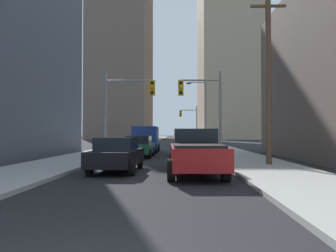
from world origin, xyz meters
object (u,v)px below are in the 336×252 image
object	(u,v)px
cargo_van_blue	(146,138)
sedan_black	(117,154)
pickup_truck_red	(196,152)
sedan_green	(139,146)
sedan_navy	(186,146)
traffic_signal_far_right	(189,119)
traffic_signal_near_left	(127,100)
traffic_signal_near_right	(202,100)

from	to	relation	value
cargo_van_blue	sedan_black	xyz separation A→B (m)	(0.13, -13.81, -0.52)
pickup_truck_red	sedan_green	world-z (taller)	pickup_truck_red
cargo_van_blue	sedan_navy	distance (m)	5.30
sedan_black	traffic_signal_far_right	distance (m)	37.24
sedan_navy	traffic_signal_near_left	xyz separation A→B (m)	(-4.18, -1.74, 3.26)
pickup_truck_red	traffic_signal_near_right	xyz separation A→B (m)	(0.94, 8.88, 3.07)
traffic_signal_near_left	traffic_signal_near_right	world-z (taller)	same
pickup_truck_red	traffic_signal_far_right	world-z (taller)	traffic_signal_far_right
sedan_black	traffic_signal_far_right	xyz separation A→B (m)	(4.44, 36.84, 3.23)
sedan_navy	sedan_green	size ratio (longest dim) A/B	1.00
pickup_truck_red	sedan_black	size ratio (longest dim) A/B	1.28
pickup_truck_red	cargo_van_blue	size ratio (longest dim) A/B	1.04
traffic_signal_near_right	sedan_black	bearing A→B (deg)	-118.48
traffic_signal_near_left	traffic_signal_far_right	world-z (taller)	same
pickup_truck_red	sedan_navy	size ratio (longest dim) A/B	1.29
cargo_van_blue	traffic_signal_near_left	bearing A→B (deg)	-97.59
sedan_navy	traffic_signal_near_right	distance (m)	3.83
pickup_truck_red	cargo_van_blue	world-z (taller)	cargo_van_blue
cargo_van_blue	sedan_navy	bearing A→B (deg)	-49.63
sedan_green	traffic_signal_far_right	size ratio (longest dim) A/B	0.71
traffic_signal_near_left	traffic_signal_near_right	size ratio (longest dim) A/B	1.00
pickup_truck_red	traffic_signal_near_left	distance (m)	10.36
sedan_green	traffic_signal_near_left	world-z (taller)	traffic_signal_near_left
traffic_signal_near_left	sedan_black	bearing A→B (deg)	-83.62
cargo_van_blue	sedan_black	world-z (taller)	cargo_van_blue
traffic_signal_near_right	traffic_signal_far_right	size ratio (longest dim) A/B	1.00
pickup_truck_red	cargo_van_blue	distance (m)	15.07
sedan_black	traffic_signal_near_left	bearing A→B (deg)	96.38
sedan_green	sedan_navy	bearing A→B (deg)	24.83
cargo_van_blue	traffic_signal_near_right	xyz separation A→B (m)	(4.50, -5.76, 2.72)
sedan_black	sedan_navy	world-z (taller)	same
sedan_navy	sedan_black	bearing A→B (deg)	-108.52
pickup_truck_red	traffic_signal_near_left	bearing A→B (deg)	116.00
traffic_signal_far_right	pickup_truck_red	bearing A→B (deg)	-91.53
traffic_signal_near_left	sedan_navy	bearing A→B (deg)	22.63
sedan_navy	pickup_truck_red	bearing A→B (deg)	-89.19
sedan_black	traffic_signal_near_left	xyz separation A→B (m)	(-0.90, 8.05, 3.26)
pickup_truck_red	sedan_green	bearing A→B (deg)	111.01
cargo_van_blue	sedan_green	world-z (taller)	cargo_van_blue
pickup_truck_red	traffic_signal_near_right	size ratio (longest dim) A/B	0.91
pickup_truck_red	sedan_green	distance (m)	9.73
traffic_signal_near_right	traffic_signal_near_left	bearing A→B (deg)	180.00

